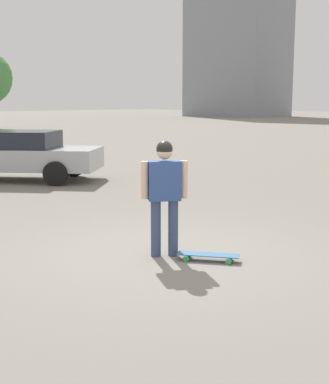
% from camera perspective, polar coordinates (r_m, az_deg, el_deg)
% --- Properties ---
extents(ground_plane, '(220.00, 220.00, 0.00)m').
position_cam_1_polar(ground_plane, '(7.47, 0.00, -6.81)').
color(ground_plane, gray).
extents(person, '(0.44, 0.51, 1.60)m').
position_cam_1_polar(person, '(7.26, 0.00, 0.43)').
color(person, '#38476B').
rests_on(person, ground_plane).
extents(skateboard, '(0.82, 0.59, 0.09)m').
position_cam_1_polar(skateboard, '(7.24, 4.68, -6.77)').
color(skateboard, '#336693').
rests_on(skateboard, ground_plane).
extents(car_parked_near, '(4.77, 4.16, 1.34)m').
position_cam_1_polar(car_parked_near, '(15.10, -15.72, 3.88)').
color(car_parked_near, '#ADB2B7').
rests_on(car_parked_near, ground_plane).
extents(building_block_distant, '(12.81, 10.26, 27.15)m').
position_cam_1_polar(building_block_distant, '(82.83, 7.91, 17.44)').
color(building_block_distant, gray).
rests_on(building_block_distant, ground_plane).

